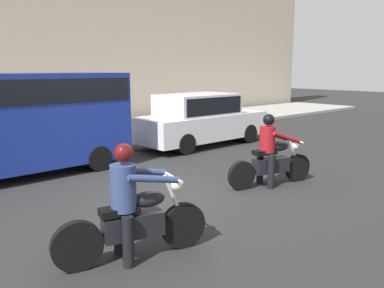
# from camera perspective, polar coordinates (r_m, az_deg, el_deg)

# --- Properties ---
(ground_plane) EXTENTS (80.00, 80.00, 0.00)m
(ground_plane) POSITION_cam_1_polar(r_m,az_deg,el_deg) (8.37, -2.63, -6.94)
(ground_plane) COLOR #252525
(sidewalk_slab) EXTENTS (40.00, 4.40, 0.14)m
(sidewalk_slab) POSITION_cam_1_polar(r_m,az_deg,el_deg) (15.24, -22.20, 0.61)
(sidewalk_slab) COLOR #99968E
(sidewalk_slab) RESTS_ON ground_plane
(motorcycle_with_rider_crimson) EXTENTS (2.10, 0.87, 1.59)m
(motorcycle_with_rider_crimson) POSITION_cam_1_polar(r_m,az_deg,el_deg) (8.88, 11.18, -1.76)
(motorcycle_with_rider_crimson) COLOR black
(motorcycle_with_rider_crimson) RESTS_ON ground_plane
(motorcycle_with_rider_denim_blue) EXTENTS (2.11, 0.84, 1.60)m
(motorcycle_with_rider_denim_blue) POSITION_cam_1_polar(r_m,az_deg,el_deg) (5.45, -8.60, -9.70)
(motorcycle_with_rider_denim_blue) COLOR black
(motorcycle_with_rider_denim_blue) RESTS_ON ground_plane
(parked_sedan_white) EXTENTS (4.70, 1.82, 1.72)m
(parked_sedan_white) POSITION_cam_1_polar(r_m,az_deg,el_deg) (13.30, 1.23, 3.59)
(parked_sedan_white) COLOR silver
(parked_sedan_white) RESTS_ON ground_plane
(parked_van_cobalt_blue) EXTENTS (4.98, 1.96, 2.43)m
(parked_van_cobalt_blue) POSITION_cam_1_polar(r_m,az_deg,el_deg) (10.29, -23.38, 3.56)
(parked_van_cobalt_blue) COLOR navy
(parked_van_cobalt_blue) RESTS_ON ground_plane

